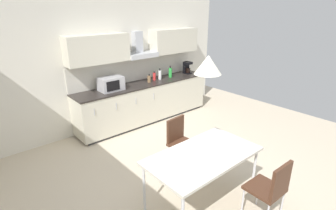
{
  "coord_description": "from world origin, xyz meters",
  "views": [
    {
      "loc": [
        -2.46,
        -2.55,
        2.55
      ],
      "look_at": [
        0.21,
        0.56,
        1.0
      ],
      "focal_mm": 28.0,
      "sensor_mm": 36.0,
      "label": 1
    }
  ],
  "objects": [
    {
      "name": "dining_table",
      "position": [
        -0.18,
        -0.6,
        0.69
      ],
      "size": [
        1.53,
        0.84,
        0.74
      ],
      "color": "silver",
      "rests_on": "ground_plane"
    },
    {
      "name": "bottle_red",
      "position": [
        1.19,
        2.19,
        1.01
      ],
      "size": [
        0.07,
        0.07,
        0.21
      ],
      "color": "red",
      "rests_on": "kitchen_counter"
    },
    {
      "name": "backsplash_tile",
      "position": [
        0.88,
        2.45,
        1.17
      ],
      "size": [
        3.31,
        0.02,
        0.5
      ],
      "primitive_type": "cube",
      "color": "silver",
      "rests_on": "kitchen_counter"
    },
    {
      "name": "bottle_white",
      "position": [
        1.33,
        2.16,
        1.03
      ],
      "size": [
        0.08,
        0.08,
        0.26
      ],
      "color": "white",
      "rests_on": "kitchen_counter"
    },
    {
      "name": "chair_far_right",
      "position": [
        0.16,
        0.2,
        0.53
      ],
      "size": [
        0.44,
        0.44,
        0.87
      ],
      "color": "#4C2D1E",
      "rests_on": "ground_plane"
    },
    {
      "name": "pendant_lamp",
      "position": [
        -0.18,
        -0.6,
        1.92
      ],
      "size": [
        0.32,
        0.32,
        0.22
      ],
      "primitive_type": "cone",
      "color": "silver"
    },
    {
      "name": "coffee_maker",
      "position": [
        2.24,
        2.17,
        1.07
      ],
      "size": [
        0.18,
        0.19,
        0.3
      ],
      "color": "black",
      "rests_on": "kitchen_counter"
    },
    {
      "name": "bottle_brown",
      "position": [
        0.98,
        2.11,
        1.0
      ],
      "size": [
        0.08,
        0.08,
        0.19
      ],
      "color": "brown",
      "rests_on": "kitchen_counter"
    },
    {
      "name": "upper_wall_cabinets",
      "position": [
        0.88,
        2.29,
        1.75
      ],
      "size": [
        3.31,
        0.4,
        0.56
      ],
      "color": "beige"
    },
    {
      "name": "chair_near_right",
      "position": [
        0.16,
        -1.4,
        0.53
      ],
      "size": [
        0.41,
        0.41,
        0.87
      ],
      "color": "#4C2D1E",
      "rests_on": "ground_plane"
    },
    {
      "name": "microwave",
      "position": [
        0.02,
        2.14,
        1.06
      ],
      "size": [
        0.48,
        0.35,
        0.28
      ],
      "color": "#ADADB2",
      "rests_on": "kitchen_counter"
    },
    {
      "name": "kitchen_counter",
      "position": [
        0.88,
        2.14,
        0.46
      ],
      "size": [
        3.33,
        0.65,
        0.92
      ],
      "color": "#333333",
      "rests_on": "ground_plane"
    },
    {
      "name": "ground_plane",
      "position": [
        0.0,
        0.0,
        -0.01
      ],
      "size": [
        8.28,
        7.37,
        0.02
      ],
      "primitive_type": "cube",
      "color": "beige"
    },
    {
      "name": "bottle_green",
      "position": [
        1.65,
        2.14,
        1.04
      ],
      "size": [
        0.08,
        0.08,
        0.28
      ],
      "color": "green",
      "rests_on": "kitchen_counter"
    },
    {
      "name": "wall_back",
      "position": [
        0.0,
        2.51,
        1.35
      ],
      "size": [
        6.63,
        0.1,
        2.7
      ],
      "primitive_type": "cube",
      "color": "silver",
      "rests_on": "ground_plane"
    }
  ]
}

